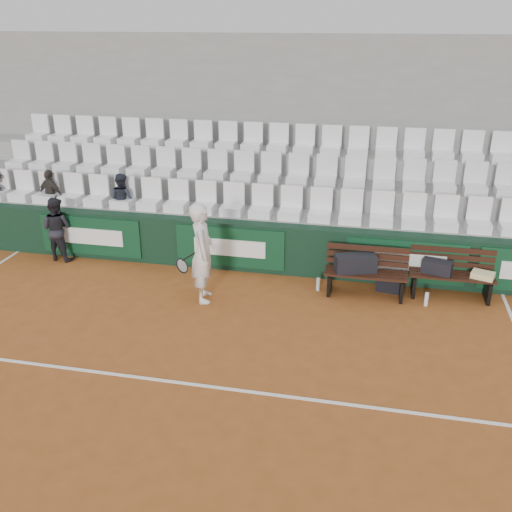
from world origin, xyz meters
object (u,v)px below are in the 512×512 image
at_px(sports_bag_ground, 391,283).
at_px(bench_right, 450,285).
at_px(tennis_player, 203,253).
at_px(ball_kid, 57,229).
at_px(water_bottle_near, 318,284).
at_px(sports_bag_left, 356,263).
at_px(sports_bag_right, 437,267).
at_px(spectator_c, 120,180).
at_px(bench_left, 365,284).
at_px(water_bottle_far, 426,299).
at_px(spectator_b, 49,176).

bearing_deg(sports_bag_ground, bench_right, -2.14).
xyz_separation_m(tennis_player, ball_kid, (-3.51, 1.14, -0.23)).
distance_m(sports_bag_ground, tennis_player, 3.57).
xyz_separation_m(bench_right, water_bottle_near, (-2.39, -0.25, -0.10)).
xyz_separation_m(sports_bag_left, sports_bag_right, (1.45, 0.22, -0.04)).
xyz_separation_m(bench_right, spectator_c, (-6.75, 0.93, 1.36)).
relative_size(bench_left, spectator_c, 1.29).
relative_size(sports_bag_right, tennis_player, 0.29).
bearing_deg(water_bottle_far, bench_right, 46.36).
distance_m(bench_left, sports_bag_right, 1.32).
relative_size(sports_bag_ground, water_bottle_far, 2.01).
relative_size(bench_left, water_bottle_far, 5.92).
xyz_separation_m(bench_left, water_bottle_near, (-0.86, 0.01, -0.10)).
bearing_deg(bench_right, tennis_player, -166.97).
height_order(sports_bag_right, water_bottle_far, sports_bag_right).
bearing_deg(sports_bag_left, water_bottle_near, -178.08).
bearing_deg(sports_bag_right, bench_right, 1.64).
bearing_deg(spectator_b, ball_kid, 139.02).
bearing_deg(sports_bag_ground, spectator_b, 173.13).
bearing_deg(sports_bag_left, spectator_b, 170.24).
bearing_deg(spectator_c, water_bottle_near, -173.34).
height_order(water_bottle_near, ball_kid, ball_kid).
relative_size(bench_left, spectator_b, 1.30).
xyz_separation_m(bench_left, ball_kid, (-6.37, 0.38, 0.45)).
relative_size(bench_left, sports_bag_ground, 2.95).
bearing_deg(bench_right, sports_bag_ground, 177.86).
relative_size(bench_left, ball_kid, 1.11).
relative_size(sports_bag_right, water_bottle_near, 2.10).
height_order(sports_bag_ground, spectator_c, spectator_c).
relative_size(water_bottle_far, spectator_c, 0.22).
distance_m(ball_kid, spectator_b, 1.31).
height_order(water_bottle_near, spectator_c, spectator_c).
bearing_deg(bench_right, spectator_b, 173.72).
bearing_deg(bench_left, tennis_player, -165.07).
relative_size(sports_bag_left, sports_bag_right, 1.41).
height_order(bench_left, ball_kid, ball_kid).
xyz_separation_m(sports_bag_right, water_bottle_far, (-0.16, -0.45, -0.45)).
relative_size(bench_right, ball_kid, 1.11).
xyz_separation_m(bench_right, sports_bag_left, (-1.73, -0.22, 0.38)).
bearing_deg(tennis_player, spectator_c, 140.68).
bearing_deg(sports_bag_ground, ball_kid, 179.27).
xyz_separation_m(bench_left, spectator_b, (-6.89, 1.18, 1.35)).
bearing_deg(ball_kid, sports_bag_left, -176.41).
xyz_separation_m(sports_bag_ground, spectator_b, (-7.36, 0.89, 1.42)).
xyz_separation_m(sports_bag_ground, tennis_player, (-3.32, -1.05, 0.75)).
xyz_separation_m(sports_bag_left, sports_bag_ground, (0.67, 0.26, -0.45)).
bearing_deg(bench_left, spectator_b, 170.30).
bearing_deg(spectator_c, bench_right, -166.09).
bearing_deg(sports_bag_ground, water_bottle_far, -38.99).
height_order(sports_bag_ground, ball_kid, ball_kid).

